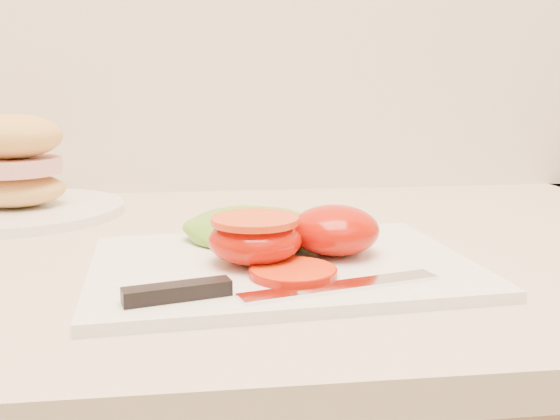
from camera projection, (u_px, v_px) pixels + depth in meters
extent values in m
cube|color=white|center=(281.00, 266.00, 0.57)|extent=(0.36, 0.27, 0.01)
ellipsoid|color=#B90900|center=(335.00, 230.00, 0.59)|extent=(0.08, 0.08, 0.05)
ellipsoid|color=#B90900|center=(255.00, 240.00, 0.56)|extent=(0.08, 0.08, 0.04)
cylinder|color=red|center=(255.00, 220.00, 0.55)|extent=(0.08, 0.08, 0.01)
cylinder|color=#DC5518|center=(293.00, 272.00, 0.52)|extent=(0.07, 0.07, 0.01)
ellipsoid|color=#72BE32|center=(253.00, 229.00, 0.63)|extent=(0.17, 0.14, 0.03)
cube|color=silver|center=(341.00, 286.00, 0.49)|extent=(0.17, 0.06, 0.00)
cube|color=black|center=(177.00, 292.00, 0.47)|extent=(0.08, 0.04, 0.01)
cylinder|color=white|center=(18.00, 211.00, 0.81)|extent=(0.27, 0.27, 0.01)
ellipsoid|color=#DDAF55|center=(17.00, 190.00, 0.80)|extent=(0.12, 0.10, 0.04)
cylinder|color=#D8938C|center=(14.00, 166.00, 0.79)|extent=(0.12, 0.12, 0.02)
ellipsoid|color=#DDAF55|center=(12.00, 136.00, 0.79)|extent=(0.12, 0.10, 0.06)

